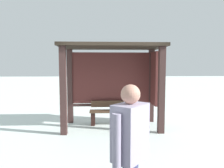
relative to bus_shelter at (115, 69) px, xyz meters
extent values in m
plane|color=white|center=(-0.10, -0.20, -1.70)|extent=(60.00, 60.00, 0.00)
cube|color=#3E2826|center=(-1.40, -0.78, -0.54)|extent=(0.16, 0.16, 2.31)
cube|color=#3E2826|center=(1.19, -0.78, -0.54)|extent=(0.16, 0.16, 2.31)
cube|color=#3E2826|center=(-1.40, 0.39, -0.54)|extent=(0.16, 0.16, 2.31)
cube|color=#3E2826|center=(1.19, 0.39, -0.54)|extent=(0.16, 0.16, 2.31)
cube|color=black|center=(-0.10, -0.20, 0.66)|extent=(2.91, 1.49, 0.09)
cube|color=#592725|center=(-0.10, 0.39, -0.28)|extent=(2.42, 0.08, 1.60)
cube|color=#3E2826|center=(-0.10, 0.37, -1.14)|extent=(2.42, 0.06, 0.08)
cube|color=#592725|center=(1.19, 0.01, -0.28)|extent=(0.08, 0.64, 1.60)
cube|color=#503928|center=(-0.10, 0.09, -1.29)|extent=(1.33, 0.35, 0.04)
cube|color=#503928|center=(-0.10, 0.24, -1.08)|extent=(1.26, 0.04, 0.20)
cube|color=black|center=(0.46, 0.09, -1.50)|extent=(0.12, 0.30, 0.39)
cube|color=black|center=(-0.67, 0.09, -1.50)|extent=(0.12, 0.30, 0.39)
cube|color=#AEA4BF|center=(-0.09, -4.01, -0.61)|extent=(0.45, 0.46, 0.62)
sphere|color=tan|center=(-0.09, -4.01, -0.20)|extent=(0.21, 0.21, 0.21)
cylinder|color=#AEA4BF|center=(0.07, -3.83, -0.65)|extent=(0.13, 0.13, 0.55)
cylinder|color=#AEA4BF|center=(-0.25, -4.20, -0.65)|extent=(0.13, 0.13, 0.55)
camera|label=1|loc=(-0.39, -6.20, 0.10)|focal=33.37mm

